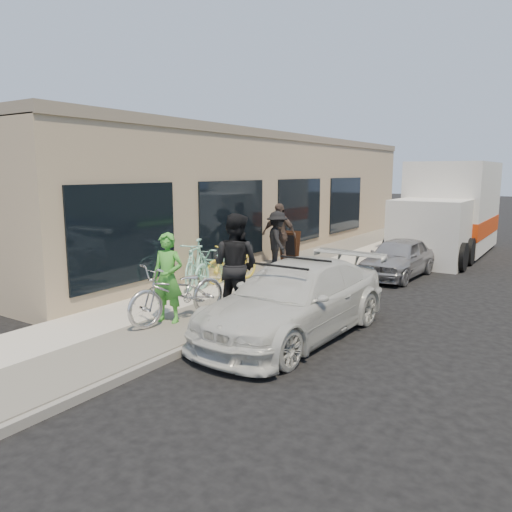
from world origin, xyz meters
The scene contains 17 objects.
ground centered at (0.00, 0.00, 0.00)m, with size 120.00×120.00×0.00m, color black.
sidewalk centered at (-2.00, 3.00, 0.07)m, with size 3.00×34.00×0.15m, color beige.
curb centered at (-0.45, 3.00, 0.07)m, with size 0.12×34.00×0.13m, color gray.
storefront centered at (-5.24, 7.99, 2.12)m, with size 3.60×20.00×4.22m.
bike_rack centered at (-3.05, 3.73, 0.63)m, with size 0.10×0.57×0.80m.
sandwich_board centered at (-2.92, 6.28, 0.62)m, with size 0.65×0.66×0.92m.
sedan_white centered at (0.60, 0.23, 0.67)m, with size 2.15×4.70×1.37m.
sedan_silver centered at (0.57, 6.32, 0.56)m, with size 1.32×3.27×1.12m, color #97969B.
moving_truck centered at (0.79, 11.34, 1.46)m, with size 2.56×6.70×3.29m.
tandem_bike centered at (-1.42, -0.62, 0.71)m, with size 0.75×2.15×1.13m, color silver.
woman_rider centered at (-1.56, -0.74, 0.99)m, with size 0.62×0.40×1.69m, color green.
man_standing centered at (-0.75, 0.28, 1.16)m, with size 0.98×0.76×2.02m, color black.
cruiser_bike_a centered at (-3.07, 1.84, 0.72)m, with size 0.54×1.90×1.14m, color #9AE6CD.
cruiser_bike_b centered at (-2.79, 2.26, 0.64)m, with size 0.65×1.85×0.97m, color #9AE6CD.
cruiser_bike_c centered at (-2.60, 2.72, 0.65)m, with size 0.47×1.68×1.01m, color yellow.
bystander_a centered at (-2.49, 4.79, 0.99)m, with size 1.09×0.63×1.69m, color black.
bystander_b centered at (-2.74, 5.32, 1.09)m, with size 1.10×0.46×1.88m, color #51403A.
Camera 1 is at (4.80, -7.45, 2.95)m, focal length 35.00 mm.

